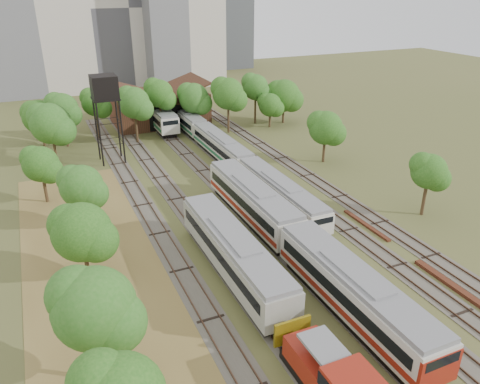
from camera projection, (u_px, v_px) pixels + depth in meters
name	position (u px, v px, depth m)	size (l,w,h in m)	color
ground	(365.00, 303.00, 37.27)	(240.00, 240.00, 0.00)	#475123
dry_grass_patch	(119.00, 303.00, 37.22)	(14.00, 60.00, 0.04)	brown
tracks	(234.00, 189.00, 57.81)	(24.60, 80.00, 0.19)	#4C473D
railcar_red_set	(295.00, 240.00, 42.27)	(3.21, 34.58, 3.98)	black
railcar_green_set	(222.00, 148.00, 66.76)	(2.69, 52.07, 3.32)	black
railcar_rear	(158.00, 116.00, 81.73)	(3.08, 16.08, 3.81)	black
shunter_locomotive	(333.00, 380.00, 27.78)	(2.82, 8.10, 3.69)	black
old_grey_coach	(234.00, 253.00, 40.04)	(3.20, 18.00, 3.96)	black
water_tower	(104.00, 90.00, 62.59)	(3.50, 3.50, 12.10)	black
rail_pile_near	(459.00, 290.00, 38.62)	(0.63, 9.44, 0.31)	#522717
rail_pile_far	(366.00, 225.00, 48.98)	(0.45, 7.24, 0.24)	#522717
maintenance_shed	(159.00, 107.00, 83.96)	(16.45, 11.55, 7.58)	#362113
tree_band_left	(61.00, 176.00, 48.10)	(7.66, 64.36, 8.71)	#382616
tree_band_far	(192.00, 98.00, 77.09)	(42.33, 10.46, 9.19)	#382616
tree_band_right	(325.00, 128.00, 65.60)	(5.46, 41.00, 7.33)	#382616
tower_centre	(121.00, 6.00, 113.85)	(20.00, 18.00, 36.00)	beige
tower_far_right	(227.00, 17.00, 135.73)	(12.00, 12.00, 28.00)	#43474B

